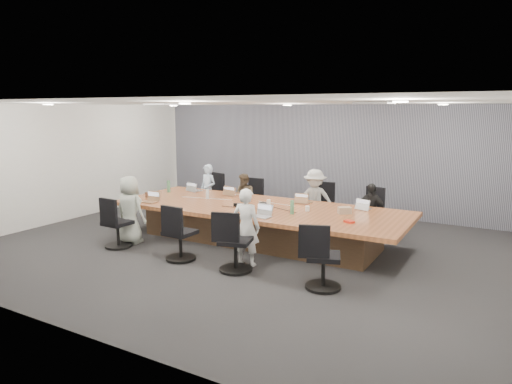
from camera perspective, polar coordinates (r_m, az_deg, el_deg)
The scene contains 38 objects.
floor at distance 9.02m, azimuth -1.26°, elevation -6.97°, with size 10.00×8.00×0.00m, color #29292B.
ceiling at distance 8.62m, azimuth -1.33°, elevation 11.10°, with size 10.00×8.00×0.00m, color white.
wall_back at distance 12.29m, azimuth 8.30°, elevation 4.23°, with size 10.00×2.80×0.00m, color silver.
wall_front at distance 5.71m, azimuth -22.30°, elevation -3.45°, with size 10.00×2.80×0.00m, color silver.
wall_left at distance 12.04m, azimuth -22.25°, elevation 3.44°, with size 8.00×2.80×0.00m, color silver.
curtain at distance 12.22m, azimuth 8.17°, elevation 4.20°, with size 9.80×0.04×2.80m, color slate.
conference_table at distance 9.33m, azimuth 0.30°, elevation -3.83°, with size 6.00×2.20×0.74m.
chair_0 at distance 11.88m, azimuth -5.03°, elevation -0.62°, with size 0.59×0.59×0.87m, color black, non-canonical shape.
chair_1 at distance 11.33m, azimuth -0.54°, elevation -1.39°, with size 0.52×0.52×0.77m, color black, non-canonical shape.
chair_2 at distance 10.55m, azimuth 8.04°, elevation -2.13°, with size 0.58×0.58×0.85m, color black, non-canonical shape.
chair_3 at distance 10.18m, azimuth 14.59°, elevation -2.92°, with size 0.55×0.55×0.82m, color black, non-canonical shape.
chair_4 at distance 9.35m, azimuth -16.91°, elevation -4.20°, with size 0.55×0.55×0.82m, color black, non-canonical shape.
chair_5 at distance 8.32m, azimuth -9.45°, elevation -5.58°, with size 0.57×0.57×0.85m, color black, non-canonical shape.
chair_6 at distance 7.66m, azimuth -2.56°, elevation -6.74°, with size 0.59×0.59×0.87m, color black, non-canonical shape.
chair_7 at distance 7.00m, azimuth 8.44°, elevation -8.61°, with size 0.57×0.57×0.85m, color black, non-canonical shape.
person_0 at distance 11.56m, azimuth -6.03°, elevation 0.20°, with size 0.48×0.32×1.32m, color silver.
laptop_0 at distance 11.10m, azimuth -7.68°, elevation 0.21°, with size 0.34×0.23×0.02m, color #B2B2B7.
person_1 at distance 10.99m, azimuth -1.45°, elevation -0.71°, with size 0.56×0.44×1.16m, color brown.
laptop_1 at distance 10.50m, azimuth -2.99°, elevation -0.30°, with size 0.36×0.25×0.02m, color #8C6647.
person_2 at distance 10.17m, azimuth 7.35°, elevation -1.05°, with size 0.89×0.51×1.38m, color #A1A3A1.
laptop_2 at distance 9.66m, azimuth 6.13°, elevation -1.28°, with size 0.30×0.20×0.02m, color #8C6647.
person_3 at distance 9.81m, azimuth 14.11°, elevation -2.32°, with size 0.69×0.29×1.18m, color black.
laptop_3 at distance 9.25m, azimuth 13.24°, elevation -2.01°, with size 0.29×0.20×0.02m, color #B2B2B7.
person_4 at distance 9.53m, azimuth -15.48°, elevation -2.15°, with size 0.67×0.44×1.37m, color #A1A99E.
laptop_4 at distance 9.90m, azimuth -13.26°, elevation -1.22°, with size 0.32×0.22×0.02m, color #8C6647.
person_6 at distance 7.88m, azimuth -1.23°, elevation -4.40°, with size 0.50×0.33×1.36m, color silver.
laptop_6 at distance 8.33m, azimuth 0.70°, elevation -3.10°, with size 0.32×0.22×0.02m, color #B2B2B7.
bottle_green_left at distance 11.01m, azimuth -10.87°, elevation 0.70°, with size 0.08×0.08×0.28m, color #49855B.
bottle_green_right at distance 8.57m, azimuth 4.54°, elevation -1.91°, with size 0.07×0.07×0.26m, color #49855B.
bottle_clear at distance 10.05m, azimuth -6.09°, elevation -0.23°, with size 0.07×0.07×0.22m, color silver.
cup_white_far at distance 9.43m, azimuth 1.59°, elevation -1.26°, with size 0.08×0.08×0.10m, color white.
cup_white_near at distance 8.86m, azimuth 6.44°, elevation -2.07°, with size 0.08×0.08×0.10m, color white.
mug_brown at distance 10.49m, azimuth -13.46°, elevation -0.33°, with size 0.09×0.09×0.11m, color brown.
mic_left at distance 9.20m, azimuth -1.99°, elevation -1.77°, with size 0.16×0.11×0.03m, color black.
mic_right at distance 9.49m, azimuth 0.93°, elevation -1.39°, with size 0.16×0.10×0.03m, color black.
stapler at distance 9.24m, azimuth -2.30°, elevation -1.62°, with size 0.17×0.04×0.06m, color black.
canvas_bag at distance 8.75m, azimuth 11.02°, elevation -2.28°, with size 0.24×0.14×0.13m, color tan.
snack_packet at distance 8.09m, azimuth 11.57°, elevation -3.65°, with size 0.17×0.11×0.04m, color red.
Camera 1 is at (4.41, -7.40, 2.69)m, focal length 32.00 mm.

